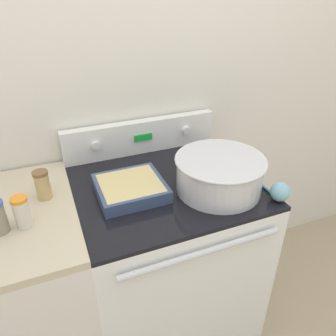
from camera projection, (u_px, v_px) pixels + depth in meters
kitchen_wall at (135, 85)px, 1.56m from camera, size 8.00×0.05×2.50m
stove_range at (166, 260)px, 1.65m from camera, size 0.77×0.72×0.92m
control_panel at (141, 136)px, 1.63m from camera, size 0.77×0.07×0.17m
side_counter at (23, 302)px, 1.43m from camera, size 0.57×0.69×0.93m
mixing_bowl at (219, 172)px, 1.33m from camera, size 0.37×0.37×0.15m
casserole_dish at (130, 187)px, 1.33m from camera, size 0.27×0.26×0.05m
ladle at (278, 191)px, 1.30m from camera, size 0.08×0.31×0.08m
spice_jar_brown_cap at (42, 185)px, 1.27m from camera, size 0.06×0.06×0.12m
spice_jar_orange_cap at (22, 212)px, 1.12m from camera, size 0.06×0.06×0.12m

